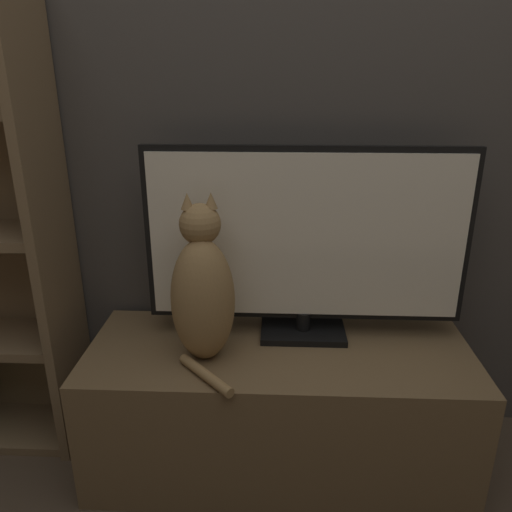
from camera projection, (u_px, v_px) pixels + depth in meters
The scene contains 4 objects.
wall_back at pixel (284, 39), 1.46m from camera, with size 4.80×0.05×2.60m.
tv_stand at pixel (278, 406), 1.58m from camera, with size 1.16×0.46×0.42m.
tv at pixel (306, 242), 1.49m from camera, with size 0.97×0.16×0.59m.
cat at pixel (203, 292), 1.40m from camera, with size 0.20×0.30×0.49m.
Camera 1 is at (-0.01, -0.37, 1.21)m, focal length 35.00 mm.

